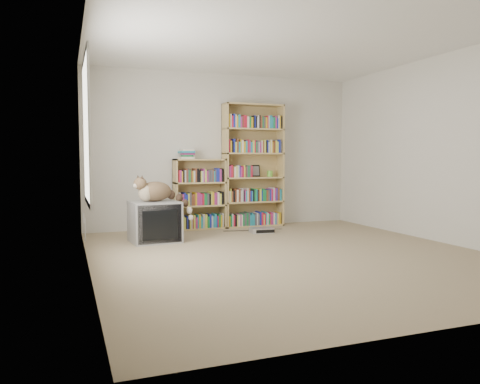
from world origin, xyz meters
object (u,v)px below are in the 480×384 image
object	(u,v)px
bookcase_tall	(253,169)
bookcase_short	(199,197)
crt_tv	(154,222)
cat	(160,194)
dvd_player	(262,230)

from	to	relation	value
bookcase_tall	bookcase_short	xyz separation A→B (m)	(-0.92, -0.00, -0.44)
crt_tv	cat	distance (m)	0.38
crt_tv	bookcase_tall	bearing A→B (deg)	22.69
crt_tv	bookcase_short	distance (m)	1.30
cat	dvd_player	world-z (taller)	cat
crt_tv	dvd_player	bearing A→B (deg)	2.23
bookcase_tall	dvd_player	size ratio (longest dim) A/B	5.97
bookcase_short	crt_tv	bearing A→B (deg)	-133.74
cat	dvd_player	distance (m)	1.70
crt_tv	dvd_player	xyz separation A→B (m)	(1.65, 0.19, -0.23)
cat	dvd_player	xyz separation A→B (m)	(1.58, 0.20, -0.61)
crt_tv	bookcase_tall	xyz separation A→B (m)	(1.80, 0.92, 0.68)
crt_tv	bookcase_tall	distance (m)	2.14
crt_tv	cat	bearing A→B (deg)	-11.02
bookcase_short	dvd_player	size ratio (longest dim) A/B	3.32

